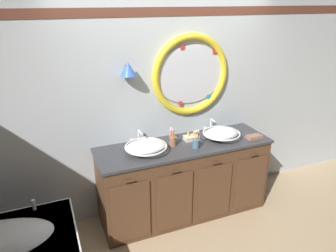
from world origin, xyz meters
TOP-DOWN VIEW (x-y plane):
  - ground_plane at (0.00, 0.00)m, footprint 14.00×14.00m
  - back_wall_assembly at (0.01, 0.59)m, footprint 6.40×0.26m
  - vanity_counter at (0.07, 0.25)m, footprint 2.00×0.64m
  - sink_basin_left at (-0.39, 0.22)m, footprint 0.46×0.46m
  - sink_basin_right at (0.54, 0.22)m, footprint 0.44×0.44m
  - faucet_set_left at (-0.39, 0.47)m, footprint 0.22×0.14m
  - faucet_set_right at (0.54, 0.47)m, footprint 0.22×0.12m
  - toothbrush_holder_left at (-0.06, 0.27)m, footprint 0.09×0.09m
  - toothbrush_holder_right at (0.15, 0.12)m, footprint 0.09×0.09m
  - soap_dispenser at (-0.02, 0.40)m, footprint 0.05×0.06m
  - folded_hand_towel at (0.90, 0.08)m, footprint 0.19×0.11m
  - toiletry_basket at (0.19, 0.32)m, footprint 0.16×0.11m

SIDE VIEW (x-z plane):
  - ground_plane at x=0.00m, z-range 0.00..0.00m
  - vanity_counter at x=0.07m, z-range 0.00..0.92m
  - folded_hand_towel at x=0.90m, z-range 0.92..0.96m
  - toiletry_basket at x=0.19m, z-range 0.89..1.00m
  - toothbrush_holder_right at x=0.15m, z-range 0.87..1.08m
  - toothbrush_holder_left at x=-0.06m, z-range 0.87..1.08m
  - soap_dispenser at x=-0.02m, z-range 0.91..1.05m
  - faucet_set_right at x=0.54m, z-range 0.90..1.07m
  - sink_basin_left at x=-0.39m, z-range 0.92..1.04m
  - faucet_set_left at x=-0.39m, z-range 0.90..1.07m
  - sink_basin_right at x=0.54m, z-range 0.92..1.05m
  - back_wall_assembly at x=0.01m, z-range 0.02..2.62m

